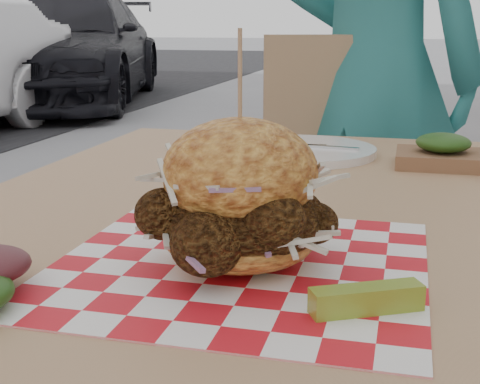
% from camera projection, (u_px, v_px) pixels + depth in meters
% --- Properties ---
extents(diner, '(0.72, 0.60, 1.68)m').
position_uv_depth(diner, '(372.00, 75.00, 1.85)').
color(diner, '#297877').
rests_on(diner, ground).
extents(car_dark, '(2.98, 4.90, 1.33)m').
position_uv_depth(car_dark, '(68.00, 48.00, 8.21)').
color(car_dark, black).
rests_on(car_dark, ground).
extents(patio_table, '(0.80, 1.20, 0.75)m').
position_uv_depth(patio_table, '(253.00, 268.00, 0.87)').
color(patio_table, tan).
rests_on(patio_table, ground).
extents(patio_chair, '(0.51, 0.52, 0.95)m').
position_uv_depth(patio_chair, '(324.00, 187.00, 1.80)').
color(patio_chair, tan).
rests_on(patio_chair, ground).
extents(paper_liner, '(0.36, 0.36, 0.00)m').
position_uv_depth(paper_liner, '(240.00, 264.00, 0.66)').
color(paper_liner, red).
rests_on(paper_liner, patio_table).
extents(sandwich, '(0.20, 0.20, 0.23)m').
position_uv_depth(sandwich, '(240.00, 202.00, 0.65)').
color(sandwich, gold).
rests_on(sandwich, paper_liner).
extents(pickle_spear, '(0.09, 0.06, 0.02)m').
position_uv_depth(pickle_spear, '(367.00, 299.00, 0.55)').
color(pickle_spear, '#8CA42F').
rests_on(pickle_spear, paper_liner).
extents(place_setting, '(0.27, 0.27, 0.02)m').
position_uv_depth(place_setting, '(301.00, 150.00, 1.21)').
color(place_setting, white).
rests_on(place_setting, patio_table).
extents(kraft_tray, '(0.15, 0.12, 0.06)m').
position_uv_depth(kraft_tray, '(443.00, 153.00, 1.11)').
color(kraft_tray, brown).
rests_on(kraft_tray, patio_table).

